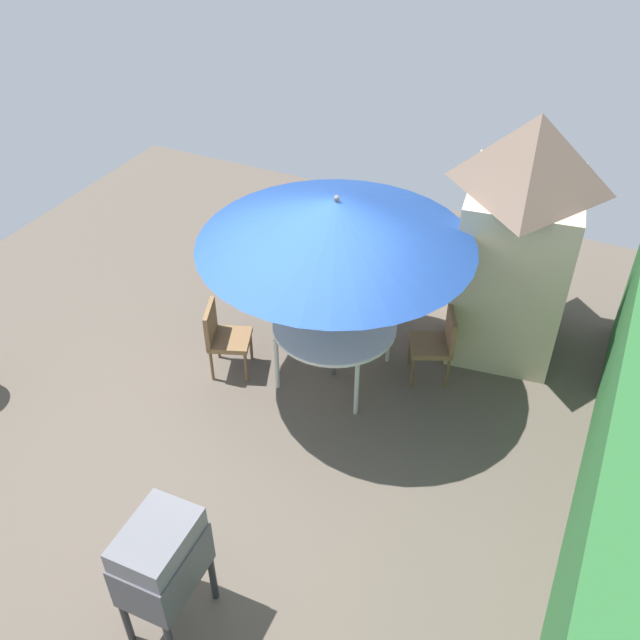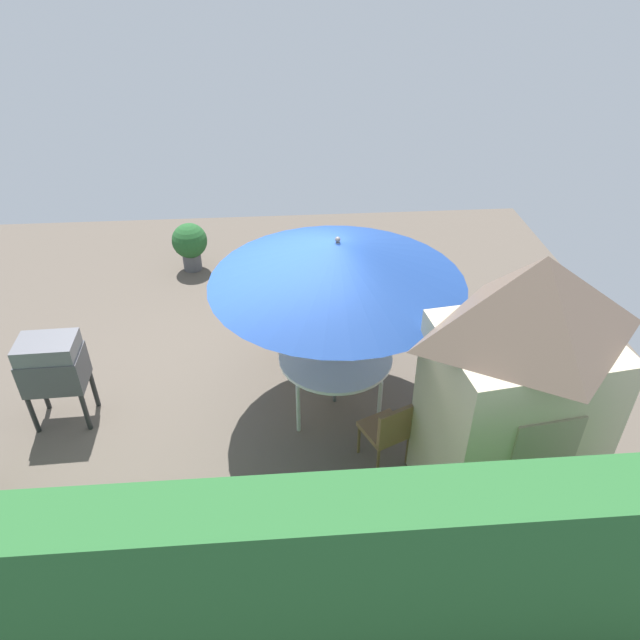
{
  "view_description": "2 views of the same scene",
  "coord_description": "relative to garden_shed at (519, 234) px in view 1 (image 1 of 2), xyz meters",
  "views": [
    {
      "loc": [
        4.63,
        2.86,
        5.62
      ],
      "look_at": [
        -0.4,
        0.48,
        1.3
      ],
      "focal_mm": 39.37,
      "sensor_mm": 36.0,
      "label": 1
    },
    {
      "loc": [
        -0.41,
        6.04,
        5.18
      ],
      "look_at": [
        -0.89,
        -0.15,
        0.94
      ],
      "focal_mm": 32.98,
      "sensor_mm": 36.0,
      "label": 2
    }
  ],
  "objects": [
    {
      "name": "ground_plane",
      "position": [
        2.6,
        -1.95,
        -1.49
      ],
      "size": [
        11.0,
        11.0,
        0.0
      ],
      "primitive_type": "plane",
      "color": "brown"
    },
    {
      "name": "hedge_backdrop",
      "position": [
        2.6,
        1.55,
        -0.5
      ],
      "size": [
        6.74,
        0.53,
        1.97
      ],
      "color": "#28602D",
      "rests_on": "ground"
    },
    {
      "name": "garden_shed",
      "position": [
        0.0,
        0.0,
        0.0
      ],
      "size": [
        1.79,
        1.51,
        2.91
      ],
      "color": "#C6B793",
      "rests_on": "ground"
    },
    {
      "name": "patio_table",
      "position": [
        1.56,
        -1.59,
        -0.79
      ],
      "size": [
        1.4,
        1.4,
        0.75
      ],
      "color": "white",
      "rests_on": "ground"
    },
    {
      "name": "patio_umbrella",
      "position": [
        1.56,
        -1.59,
        0.57
      ],
      "size": [
        2.91,
        2.91,
        2.36
      ],
      "color": "#4C4C51",
      "rests_on": "ground"
    },
    {
      "name": "bbq_grill",
      "position": [
        4.92,
        -1.54,
        -0.64
      ],
      "size": [
        0.71,
        0.52,
        1.2
      ],
      "color": "#47474C",
      "rests_on": "ground"
    },
    {
      "name": "chair_near_shed",
      "position": [
        2.03,
        -2.8,
        -0.97
      ],
      "size": [
        0.6,
        0.6,
        0.9
      ],
      "color": "olive",
      "rests_on": "ground"
    },
    {
      "name": "chair_far_side",
      "position": [
        1.07,
        -0.51,
        -0.97
      ],
      "size": [
        0.61,
        0.61,
        0.9
      ],
      "color": "olive",
      "rests_on": "ground"
    }
  ]
}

